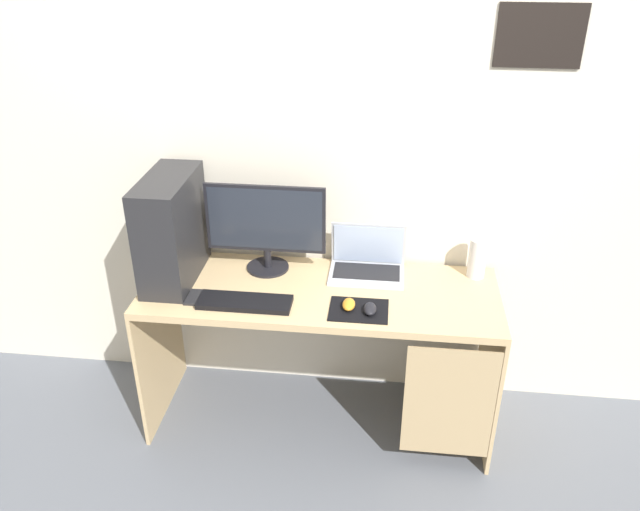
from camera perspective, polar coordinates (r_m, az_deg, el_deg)
The scene contains 12 objects.
ground_plane at distance 3.44m, azimuth 0.00°, elevation -14.14°, with size 8.00×8.00×0.00m, color slate.
wall_back at distance 3.05m, azimuth 0.80°, elevation 8.79°, with size 4.00×0.05×2.60m.
desk at distance 3.04m, azimuth 0.38°, elevation -5.55°, with size 1.66×0.61×0.77m.
pc_tower at distance 3.04m, azimuth -13.12°, elevation 2.32°, with size 0.21×0.48×0.51m, color #232326.
monitor at distance 3.04m, azimuth -4.87°, elevation 2.67°, with size 0.57×0.21×0.44m.
laptop at distance 3.10m, azimuth 4.22°, elevation -0.72°, with size 0.36×0.24×0.24m.
speaker at distance 3.12m, azimuth 13.87°, elevation -0.22°, with size 0.08×0.08×0.20m, color silver.
keyboard at distance 2.88m, azimuth -6.72°, elevation -4.16°, with size 0.42×0.14×0.02m, color black.
mousepad at distance 2.83m, azimuth 3.47°, elevation -4.88°, with size 0.26×0.20×0.01m, color black.
mouse_left at distance 2.83m, azimuth 2.59°, elevation -4.38°, with size 0.06×0.10×0.03m, color orange.
mouse_right at distance 2.80m, azimuth 4.49°, elevation -4.77°, with size 0.06×0.10×0.03m, color black.
cell_phone at distance 2.96m, azimuth -11.11°, elevation -3.69°, with size 0.07×0.13×0.01m, color #232326.
Camera 1 is at (0.29, -2.52, 2.32)m, focal length 35.86 mm.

